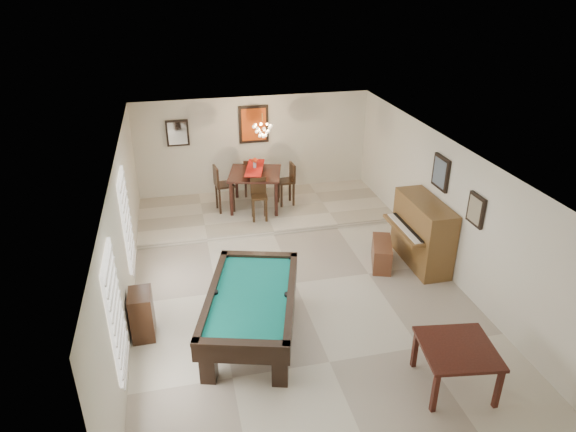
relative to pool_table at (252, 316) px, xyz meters
name	(u,v)px	position (x,y,z in m)	size (l,w,h in m)	color
ground_plane	(295,283)	(1.05, 1.39, -0.43)	(6.00, 9.00, 0.02)	beige
wall_back	(254,147)	(1.05, 5.89, 0.88)	(6.00, 0.04, 2.60)	silver
wall_front	(398,411)	(1.05, -3.11, 0.88)	(6.00, 0.04, 2.60)	silver
wall_left	(123,240)	(-1.95, 1.39, 0.88)	(0.04, 9.00, 2.60)	silver
wall_right	(446,207)	(4.05, 1.39, 0.88)	(0.04, 9.00, 2.60)	silver
ceiling	(296,154)	(1.05, 1.39, 2.18)	(6.00, 9.00, 0.04)	white
dining_step	(264,210)	(1.05, 4.64, -0.36)	(6.00, 2.50, 0.12)	beige
window_left_front	(115,312)	(-1.92, -0.81, 0.98)	(0.06, 1.00, 1.70)	white
window_left_rear	(126,220)	(-1.92, 1.99, 0.98)	(0.06, 1.00, 1.70)	white
pool_table	(252,316)	(0.00, 0.00, 0.00)	(1.36, 2.51, 0.84)	black
square_table	(455,366)	(2.64, -1.72, -0.07)	(1.01, 1.01, 0.70)	black
upright_piano	(415,233)	(3.58, 1.60, 0.26)	(0.91, 1.63, 1.36)	brown
piano_bench	(382,254)	(2.92, 1.66, -0.16)	(0.36, 0.92, 0.51)	brown
apothecary_chest	(142,314)	(-1.73, 0.46, -0.01)	(0.36, 0.54, 0.81)	black
dining_table	(255,187)	(0.88, 4.79, 0.21)	(1.22, 1.22, 1.01)	black
flower_vase	(255,163)	(0.88, 4.79, 0.84)	(0.15, 0.15, 0.26)	#B82D0F
dining_chair_south	(259,200)	(0.84, 4.06, 0.20)	(0.37, 0.37, 0.99)	black
dining_chair_north	(251,177)	(0.89, 5.52, 0.20)	(0.37, 0.37, 0.99)	black
dining_chair_west	(225,188)	(0.13, 4.75, 0.27)	(0.42, 0.42, 1.14)	black
dining_chair_east	(286,184)	(1.63, 4.77, 0.23)	(0.39, 0.39, 1.05)	black
chandelier	(262,126)	(1.05, 4.59, 1.78)	(0.44, 0.44, 0.60)	#FFE5B2
back_painting	(254,124)	(1.05, 5.85, 1.48)	(0.75, 0.06, 0.95)	#D84C14
back_mirror	(177,133)	(-0.85, 5.85, 1.38)	(0.55, 0.06, 0.65)	white
right_picture_upper	(441,173)	(4.01, 1.69, 1.48)	(0.06, 0.55, 0.65)	slate
right_picture_lower	(476,210)	(4.01, 0.39, 1.28)	(0.06, 0.45, 0.55)	gray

